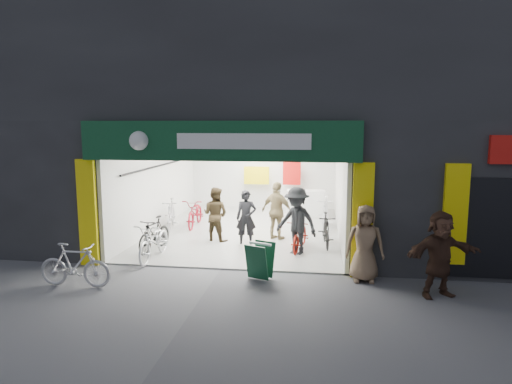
% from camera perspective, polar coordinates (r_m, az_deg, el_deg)
% --- Properties ---
extents(ground, '(60.00, 60.00, 0.00)m').
position_cam_1_polar(ground, '(11.01, -4.48, -9.66)').
color(ground, '#56565B').
rests_on(ground, ground).
extents(building, '(17.00, 10.27, 8.00)m').
position_cam_1_polar(building, '(15.28, 2.88, 11.83)').
color(building, '#232326').
rests_on(building, ground).
extents(bike_left_front, '(0.68, 1.86, 0.97)m').
position_cam_1_polar(bike_left_front, '(11.94, -12.58, -5.97)').
color(bike_left_front, silver).
rests_on(bike_left_front, ground).
extents(bike_left_midfront, '(0.71, 1.61, 0.93)m').
position_cam_1_polar(bike_left_midfront, '(12.71, -12.59, -5.17)').
color(bike_left_midfront, black).
rests_on(bike_left_midfront, ground).
extents(bike_left_midback, '(0.74, 1.87, 0.97)m').
position_cam_1_polar(bike_left_midback, '(15.38, -7.58, -2.60)').
color(bike_left_midback, maroon).
rests_on(bike_left_midback, ground).
extents(bike_left_back, '(0.78, 1.72, 1.00)m').
position_cam_1_polar(bike_left_back, '(15.18, -10.55, -2.75)').
color(bike_left_back, '#A3A3A8').
rests_on(bike_left_back, ground).
extents(bike_right_front, '(0.55, 1.60, 0.94)m').
position_cam_1_polar(bike_right_front, '(12.98, 8.75, -4.75)').
color(bike_right_front, black).
rests_on(bike_right_front, ground).
extents(bike_right_mid, '(0.80, 1.69, 0.86)m').
position_cam_1_polar(bike_right_mid, '(12.57, 5.57, -5.34)').
color(bike_right_mid, maroon).
rests_on(bike_right_mid, ground).
extents(bike_right_back, '(0.67, 1.83, 1.08)m').
position_cam_1_polar(bike_right_back, '(15.03, 8.67, -2.66)').
color(bike_right_back, silver).
rests_on(bike_right_back, ground).
extents(parked_bike, '(1.59, 0.46, 0.95)m').
position_cam_1_polar(parked_bike, '(10.48, -21.72, -8.48)').
color(parked_bike, '#BCBBC0').
rests_on(parked_bike, ground).
extents(customer_a, '(0.62, 0.45, 1.58)m').
position_cam_1_polar(customer_a, '(12.94, -1.22, -3.26)').
color(customer_a, black).
rests_on(customer_a, ground).
extents(customer_b, '(0.93, 0.82, 1.61)m').
position_cam_1_polar(customer_b, '(13.39, -5.10, -2.82)').
color(customer_b, '#3D2F1B').
rests_on(customer_b, ground).
extents(customer_c, '(1.34, 1.13, 1.80)m').
position_cam_1_polar(customer_c, '(11.99, 5.11, -3.68)').
color(customer_c, black).
rests_on(customer_c, ground).
extents(customer_d, '(1.11, 0.84, 1.75)m').
position_cam_1_polar(customer_d, '(13.45, 2.65, -2.43)').
color(customer_d, '#927F55').
rests_on(customer_d, ground).
extents(pedestrian_near, '(0.83, 0.55, 1.70)m').
position_cam_1_polar(pedestrian_near, '(10.29, 13.45, -6.26)').
color(pedestrian_near, '#7B6147').
rests_on(pedestrian_near, ground).
extents(pedestrian_far, '(1.70, 1.09, 1.75)m').
position_cam_1_polar(pedestrian_far, '(9.82, 21.99, -7.20)').
color(pedestrian_far, '#3B251B').
rests_on(pedestrian_far, ground).
extents(sandwich_board, '(0.68, 0.68, 0.80)m').
position_cam_1_polar(sandwich_board, '(10.24, 0.52, -8.46)').
color(sandwich_board, '#0F3C24').
rests_on(sandwich_board, ground).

